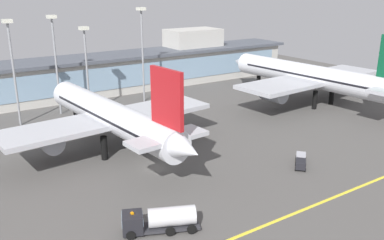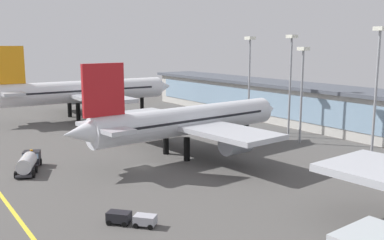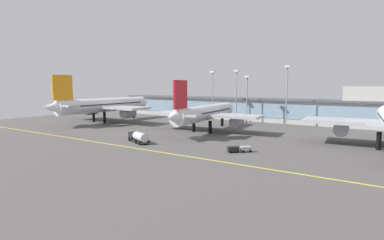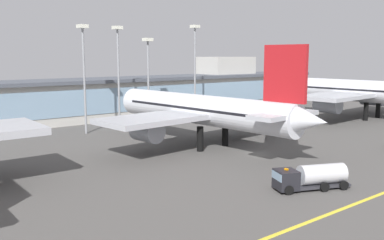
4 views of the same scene
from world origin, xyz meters
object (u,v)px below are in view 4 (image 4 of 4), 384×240
(airliner_far_right, at_px, (360,91))
(apron_light_mast_west, at_px, (84,62))
(airliner_near_right, at_px, (201,110))
(fuel_tanker_truck, at_px, (309,177))
(apron_light_mast_far_east, at_px, (148,67))
(apron_light_mast_centre, at_px, (195,58))
(apron_light_mast_east, at_px, (118,61))

(airliner_far_right, bearing_deg, apron_light_mast_west, 66.68)
(airliner_near_right, distance_m, fuel_tanker_truck, 27.60)
(airliner_near_right, relative_size, airliner_far_right, 0.86)
(airliner_near_right, xyz_separation_m, apron_light_mast_west, (-10.47, 23.60, 8.04))
(airliner_far_right, bearing_deg, apron_light_mast_far_east, 60.81)
(airliner_far_right, distance_m, fuel_tanker_truck, 65.07)
(fuel_tanker_truck, distance_m, apron_light_mast_centre, 60.06)
(apron_light_mast_east, height_order, apron_light_mast_far_east, apron_light_mast_east)
(fuel_tanker_truck, bearing_deg, apron_light_mast_centre, -91.91)
(apron_light_mast_west, distance_m, apron_light_mast_centre, 30.19)
(apron_light_mast_west, bearing_deg, apron_light_mast_centre, 4.91)
(airliner_near_right, bearing_deg, apron_light_mast_far_east, -16.32)
(apron_light_mast_west, bearing_deg, airliner_near_right, -66.08)
(apron_light_mast_east, xyz_separation_m, apron_light_mast_far_east, (5.81, -2.82, -1.39))
(airliner_near_right, height_order, apron_light_mast_west, apron_light_mast_west)
(fuel_tanker_truck, distance_m, apron_light_mast_east, 55.18)
(apron_light_mast_west, distance_m, apron_light_mast_far_east, 15.25)
(apron_light_mast_west, bearing_deg, apron_light_mast_east, 19.16)
(fuel_tanker_truck, xyz_separation_m, apron_light_mast_far_east, (10.42, 50.64, 11.50))
(airliner_far_right, distance_m, apron_light_mast_centre, 42.15)
(airliner_far_right, height_order, apron_light_mast_centre, apron_light_mast_centre)
(airliner_near_right, bearing_deg, fuel_tanker_truck, 162.70)
(apron_light_mast_centre, height_order, apron_light_mast_east, apron_light_mast_centre)
(apron_light_mast_east, relative_size, apron_light_mast_far_east, 1.13)
(airliner_far_right, xyz_separation_m, apron_light_mast_far_east, (-48.03, 22.52, 6.37))
(apron_light_mast_centre, bearing_deg, apron_light_mast_far_east, -171.82)
(airliner_far_right, xyz_separation_m, apron_light_mast_centre, (-33.15, 24.66, 8.35))
(apron_light_mast_far_east, bearing_deg, apron_light_mast_east, 154.12)
(airliner_far_right, xyz_separation_m, fuel_tanker_truck, (-58.45, -28.12, -5.13))
(airliner_far_right, distance_m, apron_light_mast_east, 60.01)
(airliner_near_right, distance_m, apron_light_mast_west, 27.04)
(airliner_far_right, bearing_deg, fuel_tanker_truck, 111.62)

